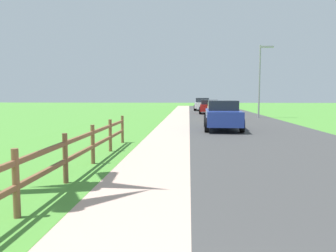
{
  "coord_description": "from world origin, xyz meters",
  "views": [
    {
      "loc": [
        -0.04,
        -0.22,
        1.91
      ],
      "look_at": [
        -0.78,
        11.48,
        0.82
      ],
      "focal_mm": 35.49,
      "sensor_mm": 36.0,
      "label": 1
    }
  ],
  "objects_px": {
    "parked_car_red": "(209,107)",
    "street_lamp": "(261,75)",
    "parked_car_beige": "(219,110)",
    "parked_car_white": "(203,104)",
    "parked_suv_blue": "(222,115)"
  },
  "relations": [
    {
      "from": "street_lamp",
      "to": "parked_car_white",
      "type": "bearing_deg",
      "value": 107.61
    },
    {
      "from": "parked_car_white",
      "to": "parked_car_beige",
      "type": "bearing_deg",
      "value": -87.53
    },
    {
      "from": "parked_suv_blue",
      "to": "street_lamp",
      "type": "xyz_separation_m",
      "value": [
        4.15,
        9.92,
        2.82
      ]
    },
    {
      "from": "street_lamp",
      "to": "parked_suv_blue",
      "type": "bearing_deg",
      "value": -112.71
    },
    {
      "from": "parked_car_beige",
      "to": "parked_car_red",
      "type": "xyz_separation_m",
      "value": [
        -0.25,
        8.39,
        -0.02
      ]
    },
    {
      "from": "parked_suv_blue",
      "to": "parked_car_red",
      "type": "relative_size",
      "value": 1.1
    },
    {
      "from": "parked_car_beige",
      "to": "street_lamp",
      "type": "relative_size",
      "value": 0.79
    },
    {
      "from": "parked_car_beige",
      "to": "parked_car_white",
      "type": "bearing_deg",
      "value": 92.47
    },
    {
      "from": "parked_suv_blue",
      "to": "parked_car_red",
      "type": "bearing_deg",
      "value": 89.08
    },
    {
      "from": "parked_car_beige",
      "to": "street_lamp",
      "type": "height_order",
      "value": "street_lamp"
    },
    {
      "from": "parked_car_beige",
      "to": "parked_car_red",
      "type": "distance_m",
      "value": 8.4
    },
    {
      "from": "parked_suv_blue",
      "to": "street_lamp",
      "type": "height_order",
      "value": "street_lamp"
    },
    {
      "from": "parked_suv_blue",
      "to": "parked_car_red",
      "type": "distance_m",
      "value": 16.24
    },
    {
      "from": "parked_car_red",
      "to": "street_lamp",
      "type": "relative_size",
      "value": 0.74
    },
    {
      "from": "parked_car_red",
      "to": "street_lamp",
      "type": "bearing_deg",
      "value": -58.34
    }
  ]
}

